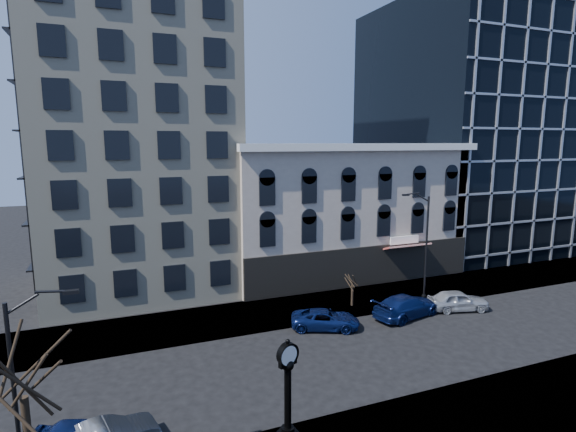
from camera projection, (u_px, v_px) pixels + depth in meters
name	position (u px, v px, depth m)	size (l,w,h in m)	color
ground	(281.00, 369.00, 25.28)	(160.00, 160.00, 0.00)	black
sidewalk_far	(242.00, 317.00, 32.61)	(160.00, 6.00, 0.12)	gray
cream_tower	(131.00, 60.00, 37.21)	(15.90, 15.40, 42.50)	beige
victorian_row	(339.00, 211.00, 43.23)	(22.60, 11.19, 12.50)	#C0AF9E
glass_office	(468.00, 130.00, 53.79)	(20.00, 20.15, 28.00)	black
street_clock	(288.00, 396.00, 18.70)	(1.04, 1.04, 4.58)	black
street_lamp_near	(30.00, 345.00, 14.51)	(2.06, 0.32, 7.97)	black
street_lamp_far	(420.00, 218.00, 34.86)	(2.25, 0.76, 8.83)	black
bare_tree_near	(21.00, 365.00, 13.57)	(4.50, 4.50, 7.73)	#2F2317
bare_tree_far	(353.00, 277.00, 34.36)	(1.79, 1.79, 3.08)	#2F2317
car_far_a	(325.00, 319.00, 30.64)	(2.15, 4.66, 1.30)	#0C194C
car_far_b	(407.00, 306.00, 32.70)	(2.27, 5.58, 1.62)	#0C194C
car_far_c	(458.00, 300.00, 33.96)	(1.82, 4.51, 1.54)	#A5A8AD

